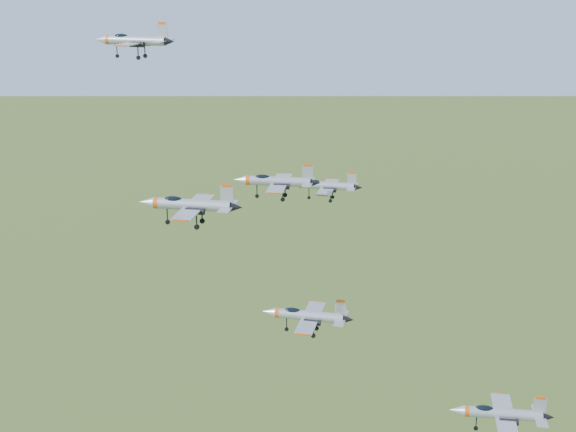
% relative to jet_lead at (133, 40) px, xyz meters
% --- Properties ---
extents(jet_lead, '(13.03, 10.92, 3.49)m').
position_rel_jet_lead_xyz_m(jet_lead, '(0.00, 0.00, 0.00)').
color(jet_lead, '#999EA5').
extents(jet_left_high, '(11.74, 10.00, 3.20)m').
position_rel_jet_lead_xyz_m(jet_left_high, '(27.08, -7.01, -16.96)').
color(jet_left_high, '#999EA5').
extents(jet_right_high, '(11.42, 9.68, 3.09)m').
position_rel_jet_lead_xyz_m(jet_right_high, '(28.51, -30.96, -13.47)').
color(jet_right_high, '#999EA5').
extents(jet_left_low, '(10.48, 8.84, 2.82)m').
position_rel_jet_lead_xyz_m(jet_left_low, '(31.09, 0.63, -19.01)').
color(jet_left_low, '#999EA5').
extents(jet_right_low, '(11.55, 9.74, 3.11)m').
position_rel_jet_lead_xyz_m(jet_right_low, '(36.60, -17.94, -30.31)').
color(jet_right_low, '#999EA5').
extents(jet_trail, '(12.40, 10.56, 3.38)m').
position_rel_jet_lead_xyz_m(jet_trail, '(59.90, -11.92, -41.32)').
color(jet_trail, '#999EA5').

